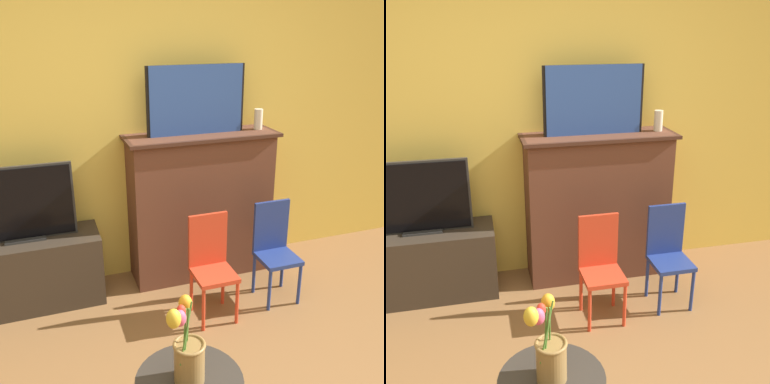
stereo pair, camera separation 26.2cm
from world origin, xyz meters
TOP-DOWN VIEW (x-y plane):
  - wall_back at (0.00, 2.13)m, footprint 8.00×0.06m
  - fireplace_mantel at (0.48, 1.93)m, footprint 1.15×0.38m
  - painting at (0.44, 1.94)m, footprint 0.74×0.03m
  - mantel_candle at (0.94, 1.93)m, footprint 0.07×0.07m
  - tv_stand at (-0.82, 1.89)m, footprint 0.99×0.38m
  - tv_monitor at (-0.82, 1.90)m, footprint 0.70×0.12m
  - chair_red at (0.35, 1.37)m, footprint 0.27×0.27m
  - chair_blue at (0.86, 1.43)m, footprint 0.27×0.27m
  - vase_tulips at (-0.18, 0.32)m, footprint 0.18×0.17m

SIDE VIEW (x-z plane):
  - tv_stand at x=-0.82m, z-range 0.00..0.52m
  - chair_red at x=0.35m, z-range 0.04..0.76m
  - chair_blue at x=0.86m, z-range 0.04..0.76m
  - fireplace_mantel at x=0.48m, z-range 0.01..1.16m
  - vase_tulips at x=-0.18m, z-range 0.43..0.85m
  - tv_monitor at x=-0.82m, z-range 0.51..1.03m
  - mantel_candle at x=0.94m, z-range 1.15..1.30m
  - wall_back at x=0.00m, z-range 0.00..2.70m
  - painting at x=0.44m, z-range 1.15..1.64m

